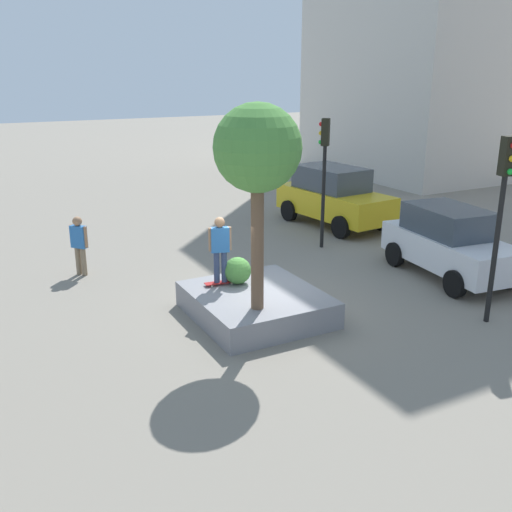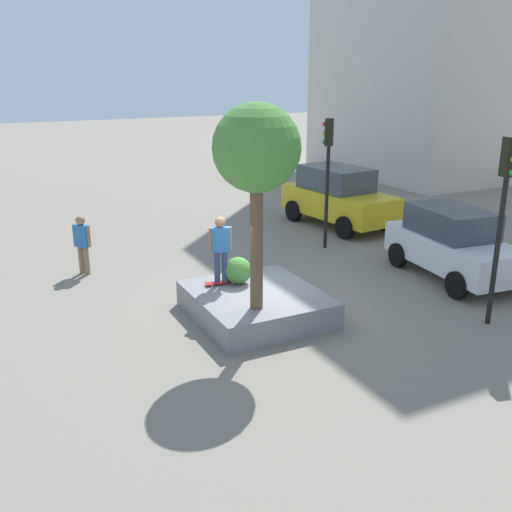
{
  "view_description": "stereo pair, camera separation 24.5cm",
  "coord_description": "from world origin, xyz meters",
  "px_view_note": "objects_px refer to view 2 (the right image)",
  "views": [
    {
      "loc": [
        11.71,
        -6.4,
        5.64
      ],
      "look_at": [
        0.31,
        -0.37,
        1.52
      ],
      "focal_mm": 40.86,
      "sensor_mm": 36.0,
      "label": 1
    },
    {
      "loc": [
        11.82,
        -6.18,
        5.64
      ],
      "look_at": [
        0.31,
        -0.37,
        1.52
      ],
      "focal_mm": 40.86,
      "sensor_mm": 36.0,
      "label": 2
    }
  ],
  "objects_px": {
    "skateboard": "(221,282)",
    "traffic_light_median": "(328,161)",
    "skateboarder": "(221,245)",
    "taxi_cab": "(338,196)",
    "planter_ledge": "(256,304)",
    "plaza_tree": "(257,151)",
    "sedan_parked": "(453,243)",
    "passerby_with_bag": "(82,241)",
    "traffic_light_corner": "(504,200)"
  },
  "relations": [
    {
      "from": "taxi_cab",
      "to": "skateboard",
      "type": "bearing_deg",
      "value": -52.66
    },
    {
      "from": "plaza_tree",
      "to": "passerby_with_bag",
      "type": "distance_m",
      "value": 7.11
    },
    {
      "from": "traffic_light_corner",
      "to": "traffic_light_median",
      "type": "bearing_deg",
      "value": -179.64
    },
    {
      "from": "traffic_light_corner",
      "to": "plaza_tree",
      "type": "bearing_deg",
      "value": -110.91
    },
    {
      "from": "traffic_light_corner",
      "to": "planter_ledge",
      "type": "bearing_deg",
      "value": -121.05
    },
    {
      "from": "skateboarder",
      "to": "traffic_light_corner",
      "type": "bearing_deg",
      "value": 54.88
    },
    {
      "from": "plaza_tree",
      "to": "passerby_with_bag",
      "type": "relative_size",
      "value": 2.56
    },
    {
      "from": "planter_ledge",
      "to": "taxi_cab",
      "type": "relative_size",
      "value": 0.65
    },
    {
      "from": "sedan_parked",
      "to": "skateboard",
      "type": "bearing_deg",
      "value": -97.05
    },
    {
      "from": "skateboard",
      "to": "traffic_light_corner",
      "type": "relative_size",
      "value": 0.19
    },
    {
      "from": "skateboard",
      "to": "passerby_with_bag",
      "type": "height_order",
      "value": "passerby_with_bag"
    },
    {
      "from": "planter_ledge",
      "to": "skateboard",
      "type": "relative_size",
      "value": 3.88
    },
    {
      "from": "traffic_light_corner",
      "to": "traffic_light_median",
      "type": "relative_size",
      "value": 1.02
    },
    {
      "from": "traffic_light_median",
      "to": "passerby_with_bag",
      "type": "xyz_separation_m",
      "value": [
        -0.92,
        -7.67,
        -1.89
      ]
    },
    {
      "from": "traffic_light_median",
      "to": "traffic_light_corner",
      "type": "bearing_deg",
      "value": 0.36
    },
    {
      "from": "traffic_light_median",
      "to": "sedan_parked",
      "type": "bearing_deg",
      "value": 21.43
    },
    {
      "from": "plaza_tree",
      "to": "taxi_cab",
      "type": "xyz_separation_m",
      "value": [
        -7.19,
        7.08,
        -2.94
      ]
    },
    {
      "from": "planter_ledge",
      "to": "plaza_tree",
      "type": "distance_m",
      "value": 3.87
    },
    {
      "from": "skateboard",
      "to": "taxi_cab",
      "type": "relative_size",
      "value": 0.17
    },
    {
      "from": "traffic_light_corner",
      "to": "sedan_parked",
      "type": "bearing_deg",
      "value": 151.22
    },
    {
      "from": "planter_ledge",
      "to": "plaza_tree",
      "type": "bearing_deg",
      "value": -26.15
    },
    {
      "from": "skateboard",
      "to": "taxi_cab",
      "type": "bearing_deg",
      "value": 127.34
    },
    {
      "from": "taxi_cab",
      "to": "traffic_light_corner",
      "type": "bearing_deg",
      "value": -12.3
    },
    {
      "from": "taxi_cab",
      "to": "traffic_light_median",
      "type": "height_order",
      "value": "traffic_light_median"
    },
    {
      "from": "skateboarder",
      "to": "taxi_cab",
      "type": "height_order",
      "value": "skateboarder"
    },
    {
      "from": "plaza_tree",
      "to": "traffic_light_median",
      "type": "bearing_deg",
      "value": 134.36
    },
    {
      "from": "skateboard",
      "to": "skateboarder",
      "type": "xyz_separation_m",
      "value": [
        0.0,
        0.0,
        0.96
      ]
    },
    {
      "from": "sedan_parked",
      "to": "passerby_with_bag",
      "type": "xyz_separation_m",
      "value": [
        -4.98,
        -9.26,
        -0.01
      ]
    },
    {
      "from": "skateboarder",
      "to": "passerby_with_bag",
      "type": "height_order",
      "value": "skateboarder"
    },
    {
      "from": "plaza_tree",
      "to": "skateboard",
      "type": "xyz_separation_m",
      "value": [
        -1.71,
        -0.11,
        -3.39
      ]
    },
    {
      "from": "planter_ledge",
      "to": "taxi_cab",
      "type": "distance_m",
      "value": 9.22
    },
    {
      "from": "planter_ledge",
      "to": "traffic_light_corner",
      "type": "xyz_separation_m",
      "value": [
        2.81,
        4.66,
        2.64
      ]
    },
    {
      "from": "taxi_cab",
      "to": "passerby_with_bag",
      "type": "relative_size",
      "value": 2.84
    },
    {
      "from": "taxi_cab",
      "to": "sedan_parked",
      "type": "distance_m",
      "value": 6.33
    },
    {
      "from": "taxi_cab",
      "to": "traffic_light_median",
      "type": "bearing_deg",
      "value": -42.01
    },
    {
      "from": "planter_ledge",
      "to": "sedan_parked",
      "type": "relative_size",
      "value": 0.71
    },
    {
      "from": "skateboard",
      "to": "traffic_light_median",
      "type": "height_order",
      "value": "traffic_light_median"
    },
    {
      "from": "skateboard",
      "to": "taxi_cab",
      "type": "height_order",
      "value": "taxi_cab"
    },
    {
      "from": "sedan_parked",
      "to": "passerby_with_bag",
      "type": "bearing_deg",
      "value": -118.25
    },
    {
      "from": "skateboard",
      "to": "skateboarder",
      "type": "distance_m",
      "value": 0.96
    },
    {
      "from": "plaza_tree",
      "to": "sedan_parked",
      "type": "xyz_separation_m",
      "value": [
        -0.88,
        6.63,
        -3.06
      ]
    },
    {
      "from": "skateboarder",
      "to": "traffic_light_median",
      "type": "xyz_separation_m",
      "value": [
        -3.22,
        5.15,
        1.25
      ]
    },
    {
      "from": "passerby_with_bag",
      "to": "sedan_parked",
      "type": "bearing_deg",
      "value": 61.75
    },
    {
      "from": "traffic_light_median",
      "to": "passerby_with_bag",
      "type": "distance_m",
      "value": 7.95
    },
    {
      "from": "traffic_light_median",
      "to": "passerby_with_bag",
      "type": "relative_size",
      "value": 2.43
    },
    {
      "from": "plaza_tree",
      "to": "taxi_cab",
      "type": "distance_m",
      "value": 10.51
    },
    {
      "from": "skateboarder",
      "to": "taxi_cab",
      "type": "relative_size",
      "value": 0.33
    },
    {
      "from": "planter_ledge",
      "to": "taxi_cab",
      "type": "bearing_deg",
      "value": 133.56
    },
    {
      "from": "traffic_light_corner",
      "to": "traffic_light_median",
      "type": "distance_m",
      "value": 6.87
    },
    {
      "from": "planter_ledge",
      "to": "sedan_parked",
      "type": "distance_m",
      "value": 6.25
    }
  ]
}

